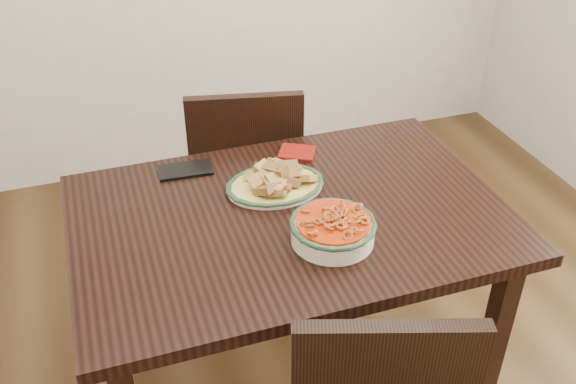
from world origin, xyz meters
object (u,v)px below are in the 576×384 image
object	(u,v)px
chair_far	(246,174)
smartphone	(185,170)
fish_plate	(275,176)
dining_table	(290,237)
noodle_bowl	(333,227)

from	to	relation	value
chair_far	smartphone	world-z (taller)	chair_far
fish_plate	dining_table	bearing A→B (deg)	-88.71
noodle_bowl	smartphone	world-z (taller)	noodle_bowl
noodle_bowl	chair_far	bearing A→B (deg)	92.74
fish_plate	chair_far	bearing A→B (deg)	86.05
fish_plate	noodle_bowl	bearing A→B (deg)	-76.34
dining_table	chair_far	size ratio (longest dim) A/B	1.43
fish_plate	noodle_bowl	distance (m)	0.30
smartphone	chair_far	bearing A→B (deg)	51.07
dining_table	fish_plate	xyz separation A→B (m)	(-0.00, 0.14, 0.14)
fish_plate	noodle_bowl	xyz separation A→B (m)	(0.07, -0.30, -0.00)
noodle_bowl	smartphone	distance (m)	0.58
fish_plate	smartphone	xyz separation A→B (m)	(-0.24, 0.19, -0.04)
dining_table	smartphone	bearing A→B (deg)	127.33
noodle_bowl	smartphone	xyz separation A→B (m)	(-0.32, 0.49, -0.04)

